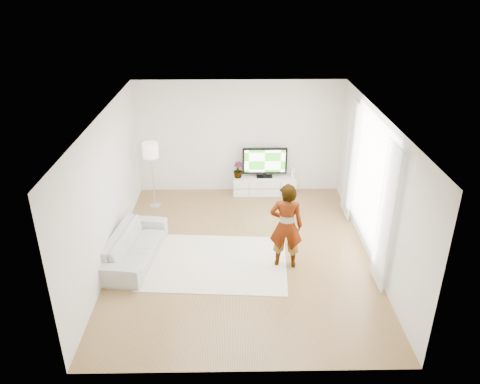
{
  "coord_description": "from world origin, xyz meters",
  "views": [
    {
      "loc": [
        -0.16,
        -7.83,
        5.13
      ],
      "look_at": [
        -0.02,
        0.4,
        1.17
      ],
      "focal_mm": 35.0,
      "sensor_mm": 36.0,
      "label": 1
    }
  ],
  "objects_px": {
    "rug": "(215,262)",
    "floor_lamp": "(151,153)",
    "television": "(265,161)",
    "sofa": "(134,246)",
    "media_console": "(264,185)",
    "player": "(286,226)"
  },
  "relations": [
    {
      "from": "television",
      "to": "sofa",
      "type": "xyz_separation_m",
      "value": [
        -2.69,
        -2.93,
        -0.56
      ]
    },
    {
      "from": "television",
      "to": "player",
      "type": "distance_m",
      "value": 3.19
    },
    {
      "from": "television",
      "to": "sofa",
      "type": "distance_m",
      "value": 4.02
    },
    {
      "from": "rug",
      "to": "floor_lamp",
      "type": "height_order",
      "value": "floor_lamp"
    },
    {
      "from": "rug",
      "to": "sofa",
      "type": "relative_size",
      "value": 1.36
    },
    {
      "from": "rug",
      "to": "floor_lamp",
      "type": "xyz_separation_m",
      "value": [
        -1.5,
        2.4,
        1.34
      ]
    },
    {
      "from": "television",
      "to": "floor_lamp",
      "type": "distance_m",
      "value": 2.77
    },
    {
      "from": "television",
      "to": "player",
      "type": "relative_size",
      "value": 0.65
    },
    {
      "from": "media_console",
      "to": "floor_lamp",
      "type": "bearing_deg",
      "value": -165.87
    },
    {
      "from": "sofa",
      "to": "floor_lamp",
      "type": "height_order",
      "value": "floor_lamp"
    },
    {
      "from": "player",
      "to": "floor_lamp",
      "type": "distance_m",
      "value": 3.8
    },
    {
      "from": "player",
      "to": "sofa",
      "type": "height_order",
      "value": "player"
    },
    {
      "from": "television",
      "to": "floor_lamp",
      "type": "bearing_deg",
      "value": -165.31
    },
    {
      "from": "media_console",
      "to": "floor_lamp",
      "type": "xyz_separation_m",
      "value": [
        -2.64,
        -0.66,
        1.13
      ]
    },
    {
      "from": "player",
      "to": "television",
      "type": "bearing_deg",
      "value": -78.51
    },
    {
      "from": "media_console",
      "to": "floor_lamp",
      "type": "height_order",
      "value": "floor_lamp"
    },
    {
      "from": "rug",
      "to": "sofa",
      "type": "distance_m",
      "value": 1.59
    },
    {
      "from": "player",
      "to": "floor_lamp",
      "type": "relative_size",
      "value": 1.06
    },
    {
      "from": "television",
      "to": "floor_lamp",
      "type": "xyz_separation_m",
      "value": [
        -2.64,
        -0.69,
        0.5
      ]
    },
    {
      "from": "player",
      "to": "media_console",
      "type": "bearing_deg",
      "value": -78.48
    },
    {
      "from": "sofa",
      "to": "floor_lamp",
      "type": "bearing_deg",
      "value": 6.61
    },
    {
      "from": "media_console",
      "to": "television",
      "type": "relative_size",
      "value": 1.41
    }
  ]
}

